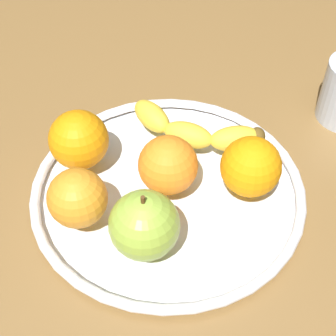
{
  "coord_description": "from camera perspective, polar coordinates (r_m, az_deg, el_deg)",
  "views": [
    {
      "loc": [
        1.27,
        -39.4,
        47.48
      ],
      "look_at": [
        0.0,
        0.0,
        4.8
      ],
      "focal_mm": 53.89,
      "sensor_mm": 36.0,
      "label": 1
    }
  ],
  "objects": [
    {
      "name": "orange_back_left",
      "position": [
        0.58,
        -0.24,
        0.4
      ],
      "size": [
        6.97,
        6.97,
        6.97
      ],
      "primitive_type": "sphere",
      "color": "orange",
      "rests_on": "fruit_bowl"
    },
    {
      "name": "fruit_bowl",
      "position": [
        0.61,
        0.0,
        -2.48
      ],
      "size": [
        33.0,
        33.0,
        1.8
      ],
      "color": "white",
      "rests_on": "ground_plane"
    },
    {
      "name": "orange_back_right",
      "position": [
        0.56,
        -10.2,
        -3.37
      ],
      "size": [
        6.68,
        6.68,
        6.68
      ],
      "primitive_type": "sphere",
      "color": "orange",
      "rests_on": "fruit_bowl"
    },
    {
      "name": "apple",
      "position": [
        0.52,
        -2.69,
        -6.47
      ],
      "size": [
        7.47,
        7.47,
        8.27
      ],
      "color": "#97BD40",
      "rests_on": "fruit_bowl"
    },
    {
      "name": "banana",
      "position": [
        0.65,
        2.98,
        4.32
      ],
      "size": [
        18.07,
        9.64,
        3.24
      ],
      "rotation": [
        0.0,
        0.0,
        -0.35
      ],
      "color": "yellow",
      "rests_on": "fruit_bowl"
    },
    {
      "name": "ground_plane",
      "position": [
        0.63,
        0.0,
        -4.18
      ],
      "size": [
        113.21,
        113.21,
        4.0
      ],
      "primitive_type": "cube",
      "color": "brown"
    },
    {
      "name": "orange_front_right",
      "position": [
        0.61,
        -10.06,
        3.17
      ],
      "size": [
        7.27,
        7.27,
        7.27
      ],
      "primitive_type": "sphere",
      "color": "orange",
      "rests_on": "fruit_bowl"
    },
    {
      "name": "orange_center",
      "position": [
        0.58,
        9.37,
        0.05
      ],
      "size": [
        7.08,
        7.08,
        7.08
      ],
      "primitive_type": "sphere",
      "color": "orange",
      "rests_on": "fruit_bowl"
    }
  ]
}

